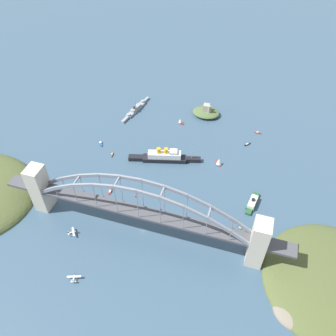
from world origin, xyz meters
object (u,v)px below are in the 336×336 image
Objects in this scene: seaplane_second_in_formation at (73,233)px; ocean_liner at (164,157)px; seaplane_taxiing_near_bridge at (74,278)px; small_boat_6 at (258,133)px; fort_island_mid_harbor at (206,112)px; small_boat_4 at (159,212)px; harbor_ferry_steamer at (252,203)px; small_boat_1 at (180,121)px; naval_cruiser at (136,109)px; small_boat_0 at (110,191)px; small_boat_7 at (101,143)px; small_boat_2 at (241,226)px; small_boat_5 at (247,144)px; small_boat_3 at (219,162)px; channel_marker_buoy at (135,196)px; small_boat_8 at (112,155)px; harbor_arch_bridge at (141,212)px.

ocean_liner is at bearing 67.26° from seaplane_second_in_formation.
seaplane_taxiing_near_bridge is 272.52m from small_boat_6.
fort_island_mid_harbor is 173.96m from small_boat_4.
small_boat_1 is (-105.80, 107.71, 1.03)m from harbor_ferry_steamer.
fort_island_mid_harbor is at bearing 11.62° from naval_cruiser.
naval_cruiser is 146.12m from small_boat_0.
seaplane_taxiing_near_bridge is at bearing -71.99° from small_boat_7.
small_boat_2 reaches higher than small_boat_5.
harbor_ferry_steamer is 182.70m from seaplane_taxiing_near_bridge.
small_boat_3 is at bearing 11.02° from ocean_liner.
small_boat_2 is 109.74m from channel_marker_buoy.
small_boat_1 is at bearing -174.79° from small_boat_6.
naval_cruiser is 7.76× the size of small_boat_1.
fort_island_mid_harbor reaches higher than seaplane_taxiing_near_bridge.
small_boat_1 is 1.18× the size of small_boat_2.
small_boat_2 is at bearing -54.52° from small_boat_1.
small_boat_8 is at bearing 140.91° from small_boat_4.
small_boat_5 is at bearing 49.91° from channel_marker_buoy.
fort_island_mid_harbor is (-78.56, 135.43, 1.82)m from harbor_ferry_steamer.
small_boat_3 is at bearing 45.30° from channel_marker_buoy.
harbor_ferry_steamer reaches higher than small_boat_1.
small_boat_7 is at bearing 158.15° from small_boat_2.
small_boat_4 is (69.24, 47.64, -1.49)m from seaplane_second_in_formation.
small_boat_3 reaches higher than small_boat_5.
small_boat_3 is at bearing 63.72° from small_boat_4.
ocean_liner is at bearing 161.31° from harbor_ferry_steamer.
harbor_ferry_steamer is at bearing 24.06° from small_boat_4.
harbor_ferry_steamer is 94.05m from small_boat_4.
small_boat_6 is (134.95, 143.65, 0.16)m from small_boat_0.
naval_cruiser is at bearing 100.67° from small_boat_0.
small_boat_0 is at bearing -177.45° from channel_marker_buoy.
small_boat_5 is 152.42m from channel_marker_buoy.
small_boat_0 is 1.25× the size of small_boat_5.
small_boat_3 is at bearing 65.39° from harbor_arch_bridge.
seaplane_taxiing_near_bridge is at bearing -96.34° from small_boat_1.
naval_cruiser is 65.37m from small_boat_1.
harbor_ferry_steamer is 3.75× the size of small_boat_6.
naval_cruiser is 77.95m from small_boat_7.
small_boat_1 is at bearing 125.48° from small_boat_2.
seaplane_taxiing_near_bridge is 46.70m from seaplane_second_in_formation.
small_boat_6 is (9.08, 25.81, 0.11)m from small_boat_5.
small_boat_4 is at bearing 62.45° from seaplane_taxiing_near_bridge.
harbor_ferry_steamer is 3.12× the size of small_boat_3.
ocean_liner is at bearing -50.78° from naval_cruiser.
seaplane_second_in_formation is (-61.00, -23.02, -25.67)m from harbor_arch_bridge.
harbor_arch_bridge is 196.74m from naval_cruiser.
ocean_liner is (-10.17, 98.23, -22.53)m from harbor_arch_bridge.
small_boat_4 is 173.12m from small_boat_6.
harbor_ferry_steamer is at bearing 10.68° from small_boat_0.
small_boat_4 is at bearing -61.32° from naval_cruiser.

